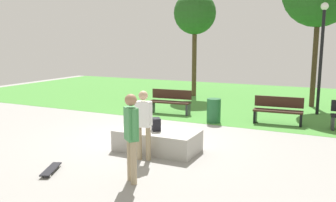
{
  "coord_description": "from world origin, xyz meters",
  "views": [
    {
      "loc": [
        4.96,
        -8.68,
        2.75
      ],
      "look_at": [
        0.98,
        -0.37,
        1.19
      ],
      "focal_mm": 37.56,
      "sensor_mm": 36.0,
      "label": 1
    }
  ],
  "objects_px": {
    "lamp_post": "(322,48)",
    "skater_watching": "(144,120)",
    "concrete_ledge": "(157,140)",
    "park_bench_far_left": "(170,101)",
    "skater_performing_trick": "(131,131)",
    "tree_young_birch": "(195,14)",
    "trash_bin": "(214,111)",
    "backpack_on_ledge": "(156,124)",
    "park_bench_near_path": "(278,110)",
    "skateboard_by_ledge": "(51,169)"
  },
  "relations": [
    {
      "from": "skater_watching",
      "to": "trash_bin",
      "type": "relative_size",
      "value": 1.98
    },
    {
      "from": "backpack_on_ledge",
      "to": "park_bench_far_left",
      "type": "bearing_deg",
      "value": -15.92
    },
    {
      "from": "skateboard_by_ledge",
      "to": "tree_young_birch",
      "type": "height_order",
      "value": "tree_young_birch"
    },
    {
      "from": "park_bench_near_path",
      "to": "tree_young_birch",
      "type": "relative_size",
      "value": 0.31
    },
    {
      "from": "concrete_ledge",
      "to": "backpack_on_ledge",
      "type": "height_order",
      "value": "backpack_on_ledge"
    },
    {
      "from": "concrete_ledge",
      "to": "trash_bin",
      "type": "relative_size",
      "value": 2.51
    },
    {
      "from": "skater_performing_trick",
      "to": "park_bench_far_left",
      "type": "relative_size",
      "value": 1.08
    },
    {
      "from": "backpack_on_ledge",
      "to": "park_bench_far_left",
      "type": "distance_m",
      "value": 4.72
    },
    {
      "from": "concrete_ledge",
      "to": "skater_watching",
      "type": "relative_size",
      "value": 1.27
    },
    {
      "from": "concrete_ledge",
      "to": "tree_young_birch",
      "type": "height_order",
      "value": "tree_young_birch"
    },
    {
      "from": "trash_bin",
      "to": "skater_watching",
      "type": "bearing_deg",
      "value": -93.4
    },
    {
      "from": "concrete_ledge",
      "to": "park_bench_far_left",
      "type": "distance_m",
      "value": 4.72
    },
    {
      "from": "skater_performing_trick",
      "to": "skater_watching",
      "type": "distance_m",
      "value": 1.35
    },
    {
      "from": "skater_performing_trick",
      "to": "backpack_on_ledge",
      "type": "bearing_deg",
      "value": 104.25
    },
    {
      "from": "tree_young_birch",
      "to": "skater_performing_trick",
      "type": "bearing_deg",
      "value": -74.76
    },
    {
      "from": "park_bench_far_left",
      "to": "tree_young_birch",
      "type": "relative_size",
      "value": 0.32
    },
    {
      "from": "lamp_post",
      "to": "skater_watching",
      "type": "bearing_deg",
      "value": -114.65
    },
    {
      "from": "trash_bin",
      "to": "skateboard_by_ledge",
      "type": "bearing_deg",
      "value": -105.52
    },
    {
      "from": "tree_young_birch",
      "to": "backpack_on_ledge",
      "type": "bearing_deg",
      "value": -74.54
    },
    {
      "from": "backpack_on_ledge",
      "to": "skater_watching",
      "type": "bearing_deg",
      "value": 148.26
    },
    {
      "from": "concrete_ledge",
      "to": "park_bench_near_path",
      "type": "bearing_deg",
      "value": 62.07
    },
    {
      "from": "skateboard_by_ledge",
      "to": "tree_young_birch",
      "type": "xyz_separation_m",
      "value": [
        -1.14,
        11.25,
        4.02
      ]
    },
    {
      "from": "skater_performing_trick",
      "to": "tree_young_birch",
      "type": "xyz_separation_m",
      "value": [
        -2.99,
        10.96,
        3.04
      ]
    },
    {
      "from": "park_bench_near_path",
      "to": "lamp_post",
      "type": "distance_m",
      "value": 3.26
    },
    {
      "from": "concrete_ledge",
      "to": "backpack_on_ledge",
      "type": "xyz_separation_m",
      "value": [
        -0.02,
        -0.01,
        0.42
      ]
    },
    {
      "from": "backpack_on_ledge",
      "to": "skater_watching",
      "type": "xyz_separation_m",
      "value": [
        0.07,
        -0.75,
        0.27
      ]
    },
    {
      "from": "skater_watching",
      "to": "park_bench_far_left",
      "type": "xyz_separation_m",
      "value": [
        -1.74,
        5.17,
        -0.47
      ]
    },
    {
      "from": "backpack_on_ledge",
      "to": "skater_performing_trick",
      "type": "xyz_separation_m",
      "value": [
        0.51,
        -2.03,
        0.36
      ]
    },
    {
      "from": "concrete_ledge",
      "to": "park_bench_near_path",
      "type": "height_order",
      "value": "park_bench_near_path"
    },
    {
      "from": "lamp_post",
      "to": "skateboard_by_ledge",
      "type": "bearing_deg",
      "value": -118.13
    },
    {
      "from": "backpack_on_ledge",
      "to": "tree_young_birch",
      "type": "height_order",
      "value": "tree_young_birch"
    },
    {
      "from": "skater_watching",
      "to": "lamp_post",
      "type": "bearing_deg",
      "value": 65.35
    },
    {
      "from": "backpack_on_ledge",
      "to": "trash_bin",
      "type": "xyz_separation_m",
      "value": [
        0.33,
        3.65,
        -0.27
      ]
    },
    {
      "from": "trash_bin",
      "to": "lamp_post",
      "type": "bearing_deg",
      "value": 43.8
    },
    {
      "from": "concrete_ledge",
      "to": "backpack_on_ledge",
      "type": "bearing_deg",
      "value": -149.58
    },
    {
      "from": "backpack_on_ledge",
      "to": "skater_watching",
      "type": "relative_size",
      "value": 0.2
    },
    {
      "from": "backpack_on_ledge",
      "to": "concrete_ledge",
      "type": "bearing_deg",
      "value": -96.25
    },
    {
      "from": "skater_watching",
      "to": "park_bench_near_path",
      "type": "bearing_deg",
      "value": 66.1
    },
    {
      "from": "tree_young_birch",
      "to": "trash_bin",
      "type": "bearing_deg",
      "value": -62.11
    },
    {
      "from": "skater_performing_trick",
      "to": "lamp_post",
      "type": "bearing_deg",
      "value": 71.22
    },
    {
      "from": "skateboard_by_ledge",
      "to": "park_bench_far_left",
      "type": "xyz_separation_m",
      "value": [
        -0.34,
        6.72,
        0.42
      ]
    },
    {
      "from": "tree_young_birch",
      "to": "trash_bin",
      "type": "xyz_separation_m",
      "value": [
        2.8,
        -5.29,
        -3.67
      ]
    },
    {
      "from": "backpack_on_ledge",
      "to": "skater_watching",
      "type": "height_order",
      "value": "skater_watching"
    },
    {
      "from": "tree_young_birch",
      "to": "trash_bin",
      "type": "distance_m",
      "value": 7.02
    },
    {
      "from": "skater_watching",
      "to": "park_bench_far_left",
      "type": "relative_size",
      "value": 1.0
    },
    {
      "from": "backpack_on_ledge",
      "to": "lamp_post",
      "type": "xyz_separation_m",
      "value": [
        3.47,
        6.66,
        1.84
      ]
    },
    {
      "from": "concrete_ledge",
      "to": "skater_performing_trick",
      "type": "distance_m",
      "value": 2.24
    },
    {
      "from": "skater_watching",
      "to": "lamp_post",
      "type": "relative_size",
      "value": 0.39
    },
    {
      "from": "skater_performing_trick",
      "to": "skater_watching",
      "type": "bearing_deg",
      "value": 109.47
    },
    {
      "from": "concrete_ledge",
      "to": "park_bench_far_left",
      "type": "relative_size",
      "value": 1.27
    }
  ]
}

